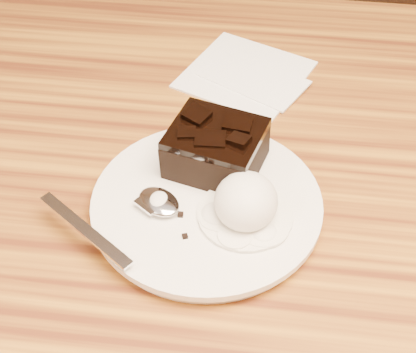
# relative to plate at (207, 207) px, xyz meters

# --- Properties ---
(plate) EXTENTS (0.22, 0.22, 0.02)m
(plate) POSITION_rel_plate_xyz_m (0.00, 0.00, 0.00)
(plate) COLOR white
(plate) RESTS_ON dining_table
(brownie) EXTENTS (0.10, 0.09, 0.04)m
(brownie) POSITION_rel_plate_xyz_m (0.00, 0.05, 0.03)
(brownie) COLOR black
(brownie) RESTS_ON plate
(ice_cream_scoop) EXTENTS (0.06, 0.06, 0.05)m
(ice_cream_scoop) POSITION_rel_plate_xyz_m (0.04, -0.02, 0.03)
(ice_cream_scoop) COLOR white
(ice_cream_scoop) RESTS_ON plate
(melt_puddle) EXTENTS (0.09, 0.09, 0.00)m
(melt_puddle) POSITION_rel_plate_xyz_m (0.04, -0.02, 0.01)
(melt_puddle) COLOR white
(melt_puddle) RESTS_ON plate
(spoon) EXTENTS (0.16, 0.13, 0.01)m
(spoon) POSITION_rel_plate_xyz_m (-0.04, -0.01, 0.01)
(spoon) COLOR silver
(spoon) RESTS_ON plate
(napkin) EXTENTS (0.17, 0.17, 0.01)m
(napkin) POSITION_rel_plate_xyz_m (0.02, 0.23, -0.01)
(napkin) COLOR white
(napkin) RESTS_ON dining_table
(crumb_a) EXTENTS (0.01, 0.01, 0.00)m
(crumb_a) POSITION_rel_plate_xyz_m (0.03, 0.02, 0.01)
(crumb_a) COLOR black
(crumb_a) RESTS_ON plate
(crumb_b) EXTENTS (0.01, 0.01, 0.00)m
(crumb_b) POSITION_rel_plate_xyz_m (-0.01, -0.05, 0.01)
(crumb_b) COLOR black
(crumb_b) RESTS_ON plate
(crumb_c) EXTENTS (0.01, 0.01, 0.00)m
(crumb_c) POSITION_rel_plate_xyz_m (0.05, -0.03, 0.01)
(crumb_c) COLOR black
(crumb_c) RESTS_ON plate
(crumb_d) EXTENTS (0.01, 0.01, 0.00)m
(crumb_d) POSITION_rel_plate_xyz_m (-0.02, -0.02, 0.01)
(crumb_d) COLOR black
(crumb_d) RESTS_ON plate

